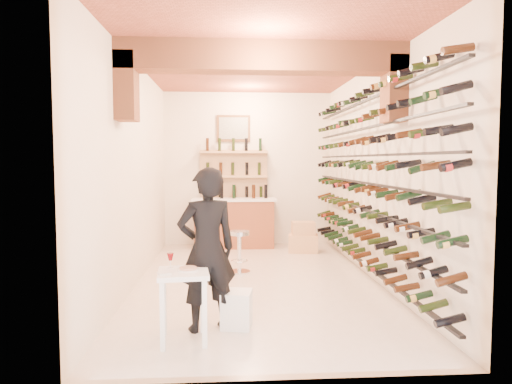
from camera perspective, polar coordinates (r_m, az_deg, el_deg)
ground at (r=6.77m, az=0.17°, el=-11.23°), size 6.00×6.00×0.00m
room_shell at (r=6.29m, az=0.33°, el=8.32°), size 3.52×6.02×3.21m
wine_rack at (r=6.81m, az=13.14°, el=1.97°), size 0.32×5.70×2.56m
back_counter at (r=9.25m, az=-2.80°, el=-3.74°), size 1.70×0.62×1.29m
back_shelving at (r=9.42m, az=-2.83°, el=0.29°), size 1.40×0.31×2.73m
tasting_table at (r=4.55m, az=-9.20°, el=-11.37°), size 0.53×0.53×0.85m
white_stool at (r=4.97m, az=-2.47°, el=-14.59°), size 0.36×0.36×0.39m
person at (r=4.75m, az=-6.23°, el=-7.23°), size 0.72×0.59×1.71m
chrome_barstool at (r=7.19m, az=-2.12°, el=-7.17°), size 0.34×0.34×0.66m
crate_lower at (r=8.86m, az=5.98°, el=-6.47°), size 0.62×0.48×0.34m
crate_upper at (r=8.81m, az=6.00°, el=-4.58°), size 0.44×0.31×0.25m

